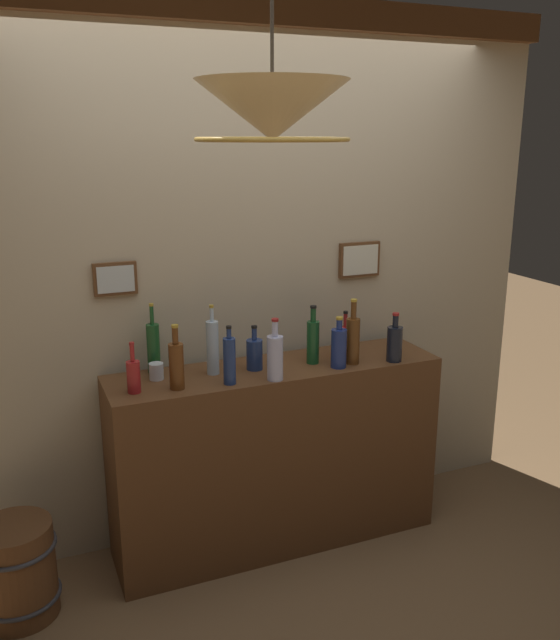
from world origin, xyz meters
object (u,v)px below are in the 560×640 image
Objects in this scene: liquor_bottle_amaro at (275,356)px; wooden_barrel at (17,571)px; liquor_bottle_brandy at (134,375)px; liquor_bottle_rye at (254,354)px; liquor_bottle_bourbon at (345,341)px; liquor_bottle_sherry at (213,347)px; liquor_bottle_whiskey at (153,347)px; liquor_bottle_gin at (229,360)px; liquor_bottle_scotch at (353,339)px; liquor_bottle_mezcal at (176,364)px; liquor_bottle_vodka at (395,343)px; pendant_lamp at (272,113)px; glass_tumbler_rocks at (156,371)px; liquor_bottle_port at (313,340)px; liquor_bottle_tequila at (339,347)px.

liquor_bottle_amaro reaches higher than wooden_barrel.
liquor_bottle_brandy reaches higher than liquor_bottle_rye.
liquor_bottle_sherry is (-0.69, 0.02, 0.05)m from liquor_bottle_bourbon.
liquor_bottle_whiskey is (-0.25, 0.13, -0.01)m from liquor_bottle_sherry.
liquor_bottle_gin is 0.84× the size of liquor_bottle_scotch.
liquor_bottle_rye is 0.48m from liquor_bottle_whiskey.
liquor_bottle_amaro is 0.45m from liquor_bottle_mezcal.
pendant_lamp is at bearing -146.41° from liquor_bottle_vodka.
liquor_bottle_mezcal is at bearing -69.23° from glass_tumbler_rocks.
liquor_bottle_sherry reaches higher than glass_tumbler_rocks.
liquor_bottle_rye is 0.18m from liquor_bottle_amaro.
liquor_bottle_vodka is at bearing -9.84° from glass_tumbler_rocks.
liquor_bottle_scotch is at bearing 3.28° from liquor_bottle_gin.
liquor_bottle_bourbon is 1.84m from wooden_barrel.
liquor_bottle_scotch is 0.97m from liquor_bottle_whiskey.
liquor_bottle_sherry reaches higher than liquor_bottle_scotch.
wooden_barrel is (-0.95, -0.13, -0.87)m from liquor_bottle_sherry.
liquor_bottle_port reaches higher than liquor_bottle_bourbon.
liquor_bottle_bourbon is at bearing 6.66° from liquor_bottle_mezcal.
liquor_bottle_gin is 0.56m from liquor_bottle_tequila.
liquor_bottle_scotch is at bearing 0.25° from wooden_barrel.
liquor_bottle_amaro is 0.99× the size of liquor_bottle_mezcal.
liquor_bottle_port is (0.47, 0.12, 0.00)m from liquor_bottle_gin.
liquor_bottle_vodka is 1.17m from glass_tumbler_rocks.
wooden_barrel is (-1.63, -0.01, -0.86)m from liquor_bottle_scotch.
pendant_lamp is at bearing -133.07° from liquor_bottle_bourbon.
liquor_bottle_sherry is 0.58× the size of pendant_lamp.
liquor_bottle_port is (0.89, 0.06, 0.04)m from liquor_bottle_brandy.
liquor_bottle_brandy is at bearing 120.08° from pendant_lamp.
liquor_bottle_scotch is at bearing 0.32° from liquor_bottle_mezcal.
liquor_bottle_bourbon is 0.72× the size of liquor_bottle_sherry.
liquor_bottle_amaro is at bearing -8.15° from liquor_bottle_gin.
glass_tumbler_rocks is at bearing 171.03° from liquor_bottle_scotch.
liquor_bottle_tequila is at bearing 1.00° from liquor_bottle_gin.
liquor_bottle_amaro is at bearing -150.87° from liquor_bottle_port.
liquor_bottle_brandy is at bearing -135.17° from glass_tumbler_rocks.
liquor_bottle_gin is at bearing 171.85° from liquor_bottle_amaro.
liquor_bottle_amaro is at bearing -159.68° from liquor_bottle_bourbon.
liquor_bottle_sherry is at bearing 100.85° from liquor_bottle_gin.
pendant_lamp reaches higher than liquor_bottle_whiskey.
liquor_bottle_whiskey is at bearing 162.25° from liquor_bottle_rye.
liquor_bottle_sherry reaches higher than liquor_bottle_amaro.
liquor_bottle_vodka is 1.08× the size of liquor_bottle_brandy.
liquor_bottle_sherry is at bearing -27.27° from liquor_bottle_whiskey.
liquor_bottle_whiskey reaches higher than glass_tumbler_rocks.
liquor_bottle_amaro reaches higher than glass_tumbler_rocks.
liquor_bottle_rye reaches higher than wooden_barrel.
liquor_bottle_mezcal is (-0.24, 0.03, 0.00)m from liquor_bottle_gin.
liquor_bottle_whiskey reaches higher than liquor_bottle_gin.
liquor_bottle_whiskey is at bearing 147.20° from liquor_bottle_amaro.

